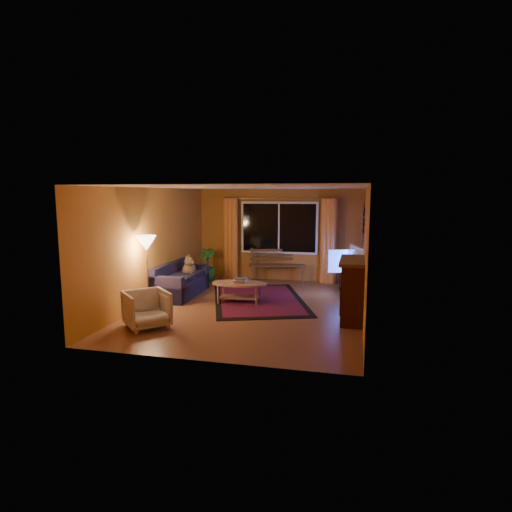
% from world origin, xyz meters
% --- Properties ---
extents(floor, '(4.50, 6.00, 0.02)m').
position_xyz_m(floor, '(0.00, 0.00, -0.01)').
color(floor, brown).
rests_on(floor, ground).
extents(ceiling, '(4.50, 6.00, 0.02)m').
position_xyz_m(ceiling, '(0.00, 0.00, 2.51)').
color(ceiling, white).
rests_on(ceiling, ground).
extents(wall_back, '(4.50, 0.02, 2.50)m').
position_xyz_m(wall_back, '(0.00, 3.01, 1.25)').
color(wall_back, '#B5722C').
rests_on(wall_back, ground).
extents(wall_left, '(0.02, 6.00, 2.50)m').
position_xyz_m(wall_left, '(-2.26, 0.00, 1.25)').
color(wall_left, '#B5722C').
rests_on(wall_left, ground).
extents(wall_right, '(0.02, 6.00, 2.50)m').
position_xyz_m(wall_right, '(2.26, 0.00, 1.25)').
color(wall_right, '#B5722C').
rests_on(wall_right, ground).
extents(window, '(2.00, 0.02, 1.30)m').
position_xyz_m(window, '(0.00, 2.94, 1.45)').
color(window, black).
rests_on(window, wall_back).
extents(curtain_rod, '(3.20, 0.03, 0.03)m').
position_xyz_m(curtain_rod, '(0.00, 2.90, 2.25)').
color(curtain_rod, '#BF8C3F').
rests_on(curtain_rod, wall_back).
extents(curtain_left, '(0.36, 0.36, 2.24)m').
position_xyz_m(curtain_left, '(-1.35, 2.88, 1.12)').
color(curtain_left, orange).
rests_on(curtain_left, ground).
extents(curtain_right, '(0.36, 0.36, 2.24)m').
position_xyz_m(curtain_right, '(1.35, 2.88, 1.12)').
color(curtain_right, orange).
rests_on(curtain_right, ground).
extents(bench, '(1.56, 0.77, 0.45)m').
position_xyz_m(bench, '(-0.01, 2.75, 0.23)').
color(bench, '#4C3420').
rests_on(bench, ground).
extents(potted_plant, '(0.55, 0.55, 0.90)m').
position_xyz_m(potted_plant, '(-1.87, 2.35, 0.45)').
color(potted_plant, '#235B1E').
rests_on(potted_plant, ground).
extents(sofa, '(0.85, 1.88, 0.75)m').
position_xyz_m(sofa, '(-1.92, 0.66, 0.38)').
color(sofa, '#1D1A34').
rests_on(sofa, ground).
extents(dog, '(0.35, 0.46, 0.49)m').
position_xyz_m(dog, '(-1.87, 1.08, 0.62)').
color(dog, '#856346').
rests_on(dog, sofa).
extents(armchair, '(0.98, 0.98, 0.74)m').
position_xyz_m(armchair, '(-1.50, -1.77, 0.37)').
color(armchair, beige).
rests_on(armchair, ground).
extents(floor_lamp, '(0.30, 0.30, 1.55)m').
position_xyz_m(floor_lamp, '(-2.00, -0.77, 0.77)').
color(floor_lamp, '#BF8C3F').
rests_on(floor_lamp, ground).
extents(rug, '(2.87, 3.55, 0.02)m').
position_xyz_m(rug, '(-0.02, 0.64, 0.01)').
color(rug, maroon).
rests_on(rug, ground).
extents(coffee_table, '(1.28, 1.28, 0.44)m').
position_xyz_m(coffee_table, '(-0.38, 0.33, 0.22)').
color(coffee_table, '#9B6D57').
rests_on(coffee_table, ground).
extents(tv_console, '(0.62, 1.17, 0.46)m').
position_xyz_m(tv_console, '(2.00, 1.67, 0.23)').
color(tv_console, black).
rests_on(tv_console, ground).
extents(television, '(0.49, 1.17, 0.67)m').
position_xyz_m(television, '(2.00, 1.67, 0.80)').
color(television, black).
rests_on(television, tv_console).
extents(fireplace, '(0.40, 1.20, 1.10)m').
position_xyz_m(fireplace, '(2.05, -0.40, 0.55)').
color(fireplace, maroon).
rests_on(fireplace, ground).
extents(mirror_cluster, '(0.06, 0.60, 0.56)m').
position_xyz_m(mirror_cluster, '(2.21, 1.30, 1.80)').
color(mirror_cluster, black).
rests_on(mirror_cluster, wall_right).
extents(painting, '(0.04, 0.76, 0.96)m').
position_xyz_m(painting, '(2.22, 2.45, 1.65)').
color(painting, '#D94829').
rests_on(painting, wall_right).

